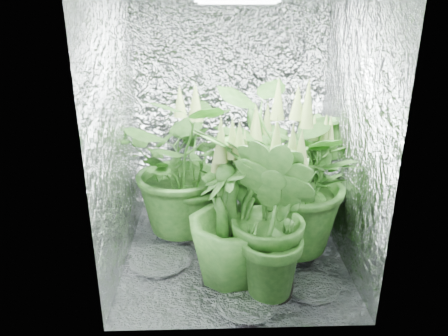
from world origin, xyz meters
The scene contains 11 objects.
ground centered at (0.00, 0.00, 0.00)m, with size 1.60×1.60×0.00m, color silver.
walls centered at (0.00, 0.00, 1.00)m, with size 1.62×1.62×2.00m.
plant_a centered at (-0.37, 0.35, 0.60)m, with size 1.32×1.32×1.25m.
plant_b centered at (0.20, 0.17, 0.52)m, with size 0.73×0.73×1.12m.
plant_c centered at (0.64, 0.29, 0.48)m, with size 0.64×0.64×1.02m.
plant_d centered at (-0.03, -0.32, 0.54)m, with size 0.82×0.82×1.15m.
plant_e centered at (0.41, 0.01, 0.63)m, with size 1.36×1.36×1.31m.
plant_f centered at (-0.03, -0.07, 0.44)m, with size 0.60×0.60×0.98m.
plant_g centered at (0.22, -0.47, 0.55)m, with size 0.80×0.80×1.18m.
circulation_fan centered at (0.59, 0.62, 0.16)m, with size 0.14×0.32×0.37m.
plant_label centered at (0.28, -0.50, 0.30)m, with size 0.04×0.01×0.07m, color white.
Camera 1 is at (-0.16, -2.84, 1.82)m, focal length 35.00 mm.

